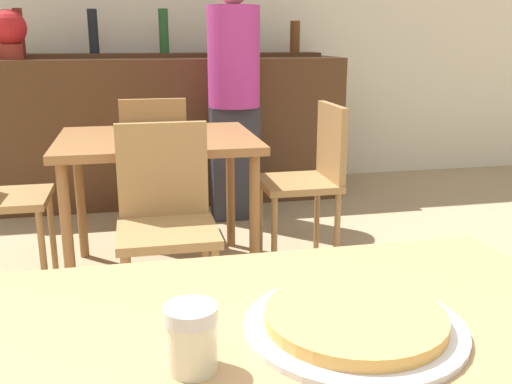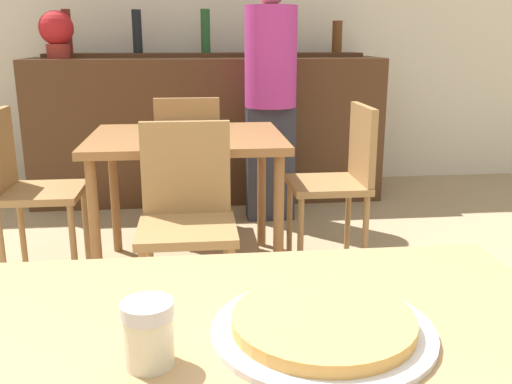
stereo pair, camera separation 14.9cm
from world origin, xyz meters
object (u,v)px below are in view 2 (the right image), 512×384
at_px(chair_far_side_back, 188,155).
at_px(person_standing, 270,92).
at_px(chair_far_side_front, 187,210).
at_px(cheese_shaker, 148,333).
at_px(potted_plant, 57,32).
at_px(pizza_tray, 323,325).
at_px(chair_far_side_right, 341,174).
at_px(chair_far_side_left, 25,182).

xyz_separation_m(chair_far_side_back, person_standing, (0.55, 0.31, 0.35)).
distance_m(chair_far_side_front, cheese_shaker, 1.51).
xyz_separation_m(chair_far_side_back, cheese_shaker, (-0.04, -2.64, 0.26)).
bearing_deg(chair_far_side_front, chair_far_side_back, 90.00).
distance_m(cheese_shaker, potted_plant, 3.62).
bearing_deg(cheese_shaker, person_standing, 78.80).
bearing_deg(pizza_tray, potted_plant, 108.71).
bearing_deg(pizza_tray, chair_far_side_right, 74.44).
height_order(pizza_tray, potted_plant, potted_plant).
relative_size(chair_far_side_left, chair_far_side_right, 1.00).
relative_size(cheese_shaker, potted_plant, 0.32).
bearing_deg(chair_far_side_left, cheese_shaker, -159.49).
distance_m(pizza_tray, person_standing, 2.91).
xyz_separation_m(chair_far_side_front, pizza_tray, (0.25, -1.43, 0.22)).
xyz_separation_m(chair_far_side_right, potted_plant, (-1.72, 1.42, 0.73)).
height_order(pizza_tray, cheese_shaker, cheese_shaker).
relative_size(cheese_shaker, person_standing, 0.07).
bearing_deg(chair_far_side_right, cheese_shaker, -22.33).
xyz_separation_m(chair_far_side_front, chair_far_side_right, (0.81, 0.58, 0.00)).
height_order(chair_far_side_left, pizza_tray, chair_far_side_left).
distance_m(chair_far_side_front, chair_far_side_right, 1.00).
bearing_deg(chair_far_side_back, potted_plant, -42.84).
xyz_separation_m(pizza_tray, cheese_shaker, (-0.29, -0.06, 0.04)).
bearing_deg(person_standing, cheese_shaker, -101.20).
relative_size(chair_far_side_back, person_standing, 0.54).
height_order(chair_far_side_front, cheese_shaker, chair_far_side_front).
relative_size(chair_far_side_front, pizza_tray, 2.26).
height_order(chair_far_side_back, person_standing, person_standing).
xyz_separation_m(cheese_shaker, potted_plant, (-0.87, 3.48, 0.48)).
distance_m(chair_far_side_back, potted_plant, 1.44).
distance_m(chair_far_side_left, pizza_tray, 2.28).
distance_m(chair_far_side_back, chair_far_side_left, 1.00).
bearing_deg(potted_plant, person_standing, -20.06).
distance_m(chair_far_side_front, potted_plant, 2.31).
distance_m(chair_far_side_back, cheese_shaker, 2.66).
xyz_separation_m(cheese_shaker, person_standing, (0.58, 2.95, 0.09)).
distance_m(chair_far_side_back, pizza_tray, 2.60).
xyz_separation_m(chair_far_side_back, chair_far_side_right, (0.81, -0.58, 0.00)).
height_order(chair_far_side_left, person_standing, person_standing).
relative_size(chair_far_side_right, potted_plant, 2.67).
bearing_deg(cheese_shaker, chair_far_side_back, 89.18).
xyz_separation_m(pizza_tray, potted_plant, (-1.16, 3.42, 0.51)).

